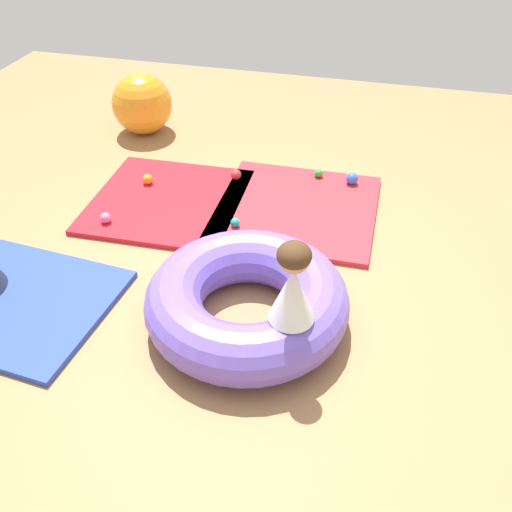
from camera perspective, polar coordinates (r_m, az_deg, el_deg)
The scene contains 12 objects.
ground_plane at distance 3.54m, azimuth -0.36°, elevation -5.26°, with size 8.00×8.00×0.00m, color #9E7549.
gym_mat_center_rear at distance 4.54m, azimuth -8.90°, elevation 5.52°, with size 1.15×1.17×0.04m, color red.
gym_mat_near_left at distance 4.41m, azimuth 4.13°, elevation 4.82°, with size 1.20×1.20×0.04m, color red.
inflatable_cushion at distance 3.33m, azimuth -0.86°, elevation -4.55°, with size 1.20×1.20×0.34m, color #7056D1.
child_in_white at distance 2.83m, azimuth 3.73°, elevation -2.78°, with size 0.30×0.30×0.48m.
play_ball_orange at distance 4.73m, azimuth -10.86°, elevation 7.61°, with size 0.08×0.08×0.08m, color orange.
play_ball_blue at distance 4.71m, azimuth 9.65°, elevation 7.71°, with size 0.10×0.10×0.10m, color blue.
play_ball_red at distance 4.71m, azimuth -2.04°, elevation 8.20°, with size 0.09×0.09×0.09m, color red.
play_ball_teal at distance 4.14m, azimuth -2.13°, elevation 3.38°, with size 0.07×0.07×0.07m, color teal.
play_ball_pink at distance 4.32m, azimuth -14.92°, elevation 3.73°, with size 0.08×0.08×0.08m, color pink.
play_ball_green at distance 4.78m, azimuth 6.32°, elevation 8.31°, with size 0.07×0.07×0.07m, color green.
exercise_ball_large at distance 5.61m, azimuth -11.41°, elevation 14.79°, with size 0.56×0.56×0.56m, color orange.
Camera 1 is at (0.66, -2.49, 2.42)m, focal length 39.70 mm.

